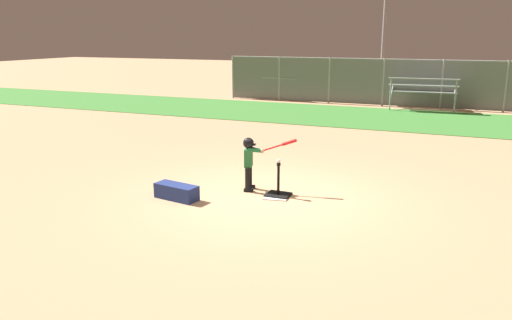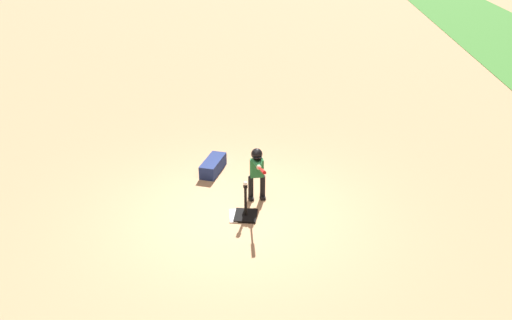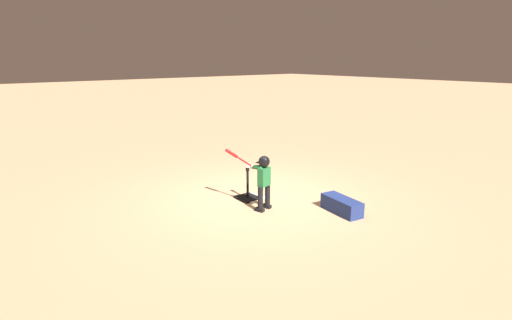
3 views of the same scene
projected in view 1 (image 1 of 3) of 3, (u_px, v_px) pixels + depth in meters
ground_plane at (272, 198)px, 9.29m from camera, size 90.00×90.00×0.00m
grass_outfield_strip at (368, 117)px, 18.28m from camera, size 56.00×4.98×0.02m
backstop_fence at (383, 81)px, 20.94m from camera, size 14.03×0.08×2.00m
home_plate at (276, 196)px, 9.35m from camera, size 0.51×0.51×0.02m
batting_tee at (278, 192)px, 9.39m from camera, size 0.44×0.40×0.64m
batter_child at (251, 157)px, 9.61m from camera, size 1.02×0.42×1.06m
baseball at (279, 161)px, 9.25m from camera, size 0.07×0.07×0.07m
bleachers_far_right at (273, 87)px, 23.77m from camera, size 2.95×1.80×1.05m
bleachers_far_left at (423, 93)px, 20.28m from camera, size 2.74×2.40×1.33m
equipment_bag at (177, 192)px, 9.21m from camera, size 0.88×0.46×0.28m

